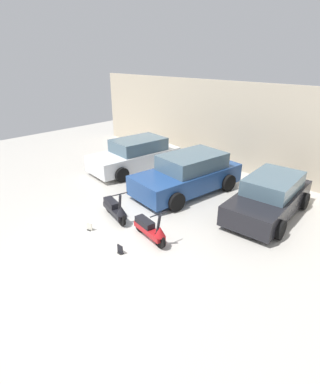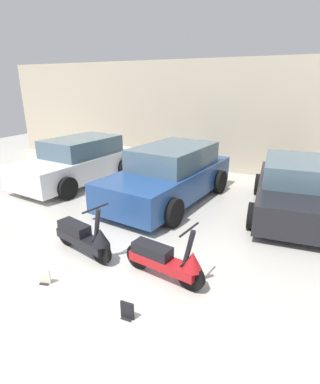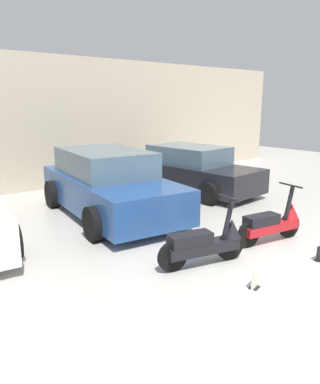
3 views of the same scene
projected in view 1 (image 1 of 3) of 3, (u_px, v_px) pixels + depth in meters
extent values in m
plane|color=beige|center=(107.00, 241.00, 8.75)|extent=(28.00, 28.00, 0.00)
cube|color=beige|center=(250.00, 130.00, 13.06)|extent=(19.60, 0.12, 3.92)
cylinder|color=black|center=(121.00, 219.00, 9.45)|extent=(0.49, 0.20, 0.48)
cylinder|color=black|center=(108.00, 205.00, 10.28)|extent=(0.49, 0.20, 0.48)
cube|color=black|center=(114.00, 210.00, 9.84)|extent=(1.29, 0.59, 0.17)
cube|color=black|center=(111.00, 203.00, 9.94)|extent=(0.75, 0.44, 0.19)
cylinder|color=black|center=(120.00, 204.00, 9.29)|extent=(0.23, 0.13, 0.68)
cylinder|color=black|center=(119.00, 194.00, 9.15)|extent=(0.17, 0.55, 0.03)
cone|color=black|center=(121.00, 210.00, 9.31)|extent=(0.39, 0.39, 0.31)
cylinder|color=black|center=(160.00, 240.00, 8.35)|extent=(0.48, 0.16, 0.47)
cylinder|color=black|center=(140.00, 225.00, 9.12)|extent=(0.48, 0.16, 0.47)
cube|color=#B2191E|center=(149.00, 230.00, 8.71)|extent=(1.26, 0.49, 0.16)
cube|color=black|center=(145.00, 222.00, 8.80)|extent=(0.72, 0.39, 0.18)
cylinder|color=black|center=(158.00, 225.00, 8.20)|extent=(0.23, 0.12, 0.67)
cylinder|color=black|center=(158.00, 214.00, 8.06)|extent=(0.12, 0.54, 0.03)
cone|color=#B2191E|center=(160.00, 232.00, 8.22)|extent=(0.36, 0.36, 0.31)
cube|color=white|center=(134.00, 159.00, 13.98)|extent=(2.21, 4.39, 0.70)
cube|color=slate|center=(138.00, 145.00, 13.87)|extent=(1.80, 2.52, 0.55)
cylinder|color=black|center=(122.00, 175.00, 12.68)|extent=(0.29, 0.66, 0.64)
cylinder|color=black|center=(100.00, 164.00, 13.96)|extent=(0.29, 0.66, 0.64)
cylinder|color=black|center=(168.00, 162.00, 14.18)|extent=(0.29, 0.66, 0.64)
cylinder|color=black|center=(145.00, 153.00, 15.46)|extent=(0.29, 0.66, 0.64)
cube|color=navy|center=(187.00, 179.00, 11.67)|extent=(2.39, 4.61, 0.73)
cube|color=slate|center=(192.00, 161.00, 11.55)|extent=(1.92, 2.66, 0.58)
cylinder|color=black|center=(176.00, 202.00, 10.32)|extent=(0.32, 0.70, 0.67)
cylinder|color=black|center=(144.00, 185.00, 11.68)|extent=(0.32, 0.70, 0.67)
cylinder|color=black|center=(228.00, 183.00, 11.85)|extent=(0.32, 0.70, 0.67)
cylinder|color=black|center=(194.00, 170.00, 13.21)|extent=(0.32, 0.70, 0.67)
cube|color=black|center=(268.00, 201.00, 10.00)|extent=(1.95, 4.04, 0.65)
cube|color=slate|center=(273.00, 183.00, 9.93)|extent=(1.61, 2.31, 0.51)
cylinder|color=black|center=(280.00, 230.00, 8.75)|extent=(0.25, 0.61, 0.60)
cylinder|color=black|center=(228.00, 212.00, 9.72)|extent=(0.25, 0.61, 0.60)
cylinder|color=black|center=(304.00, 201.00, 10.45)|extent=(0.25, 0.61, 0.60)
cylinder|color=black|center=(258.00, 189.00, 11.42)|extent=(0.25, 0.61, 0.60)
cube|color=black|center=(90.00, 230.00, 9.28)|extent=(0.19, 0.16, 0.01)
cube|color=silver|center=(89.00, 226.00, 9.23)|extent=(0.20, 0.08, 0.26)
cube|color=black|center=(120.00, 253.00, 8.20)|extent=(0.16, 0.13, 0.01)
cube|color=black|center=(120.00, 249.00, 8.15)|extent=(0.20, 0.04, 0.26)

